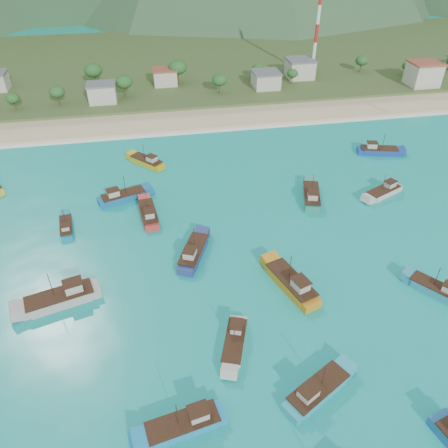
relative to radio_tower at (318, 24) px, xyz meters
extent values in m
plane|color=#0C867F|center=(-47.54, -108.00, -20.51)|extent=(600.00, 600.00, 0.00)
cube|color=beige|center=(-47.54, -29.00, -20.51)|extent=(400.00, 18.00, 1.20)
cube|color=#385123|center=(-47.54, 32.00, -20.51)|extent=(400.00, 110.00, 2.40)
cube|color=white|center=(-47.54, -38.50, -20.51)|extent=(400.00, 2.50, 0.08)
cube|color=beige|center=(-77.98, -12.50, -16.00)|extent=(8.91, 6.92, 5.83)
cube|color=beige|center=(-56.10, 0.94, -16.24)|extent=(8.28, 6.91, 5.35)
cube|color=beige|center=(-20.47, -8.39, -16.32)|extent=(8.95, 9.03, 5.19)
cube|color=beige|center=(-4.95, 0.13, -15.70)|extent=(9.55, 9.21, 6.43)
cube|color=beige|center=(36.37, -16.33, -15.03)|extent=(10.22, 9.09, 7.77)
cylinder|color=red|center=(0.00, 0.00, -15.76)|extent=(1.20, 1.20, 6.30)
cylinder|color=white|center=(0.00, 0.00, -9.46)|extent=(1.20, 1.20, 6.30)
cylinder|color=red|center=(0.00, 0.00, -3.15)|extent=(1.20, 1.20, 6.30)
cylinder|color=white|center=(0.00, 0.00, 3.15)|extent=(1.20, 1.20, 6.30)
cube|color=teal|center=(-16.73, -112.93, -20.01)|extent=(8.37, 9.73, 1.81)
cylinder|color=#382114|center=(-17.07, -112.48, -17.06)|extent=(0.12, 0.12, 4.08)
cube|color=beige|center=(-10.93, -81.35, -19.98)|extent=(10.56, 7.00, 1.86)
cube|color=beige|center=(-9.03, -80.48, -18.30)|extent=(2.89, 2.67, 1.51)
cylinder|color=#382114|center=(-11.46, -81.59, -16.96)|extent=(0.12, 0.12, 4.18)
cube|color=orange|center=(-41.69, -107.03, -19.78)|extent=(7.44, 12.97, 2.26)
cube|color=beige|center=(-40.88, -109.45, -17.73)|extent=(3.06, 3.41, 1.84)
cylinder|color=#382114|center=(-41.92, -106.36, -16.10)|extent=(0.12, 0.12, 5.09)
cube|color=#1884BB|center=(-63.53, -129.81, -19.93)|extent=(11.23, 5.10, 1.97)
cube|color=beige|center=(-61.36, -129.42, -18.15)|extent=(2.78, 2.39, 1.60)
cylinder|color=#382114|center=(-64.14, -129.93, -16.73)|extent=(0.12, 0.12, 4.43)
cube|color=gold|center=(-65.44, -56.05, -19.98)|extent=(9.22, 9.66, 1.88)
cube|color=beige|center=(-64.01, -57.61, -18.28)|extent=(2.98, 3.01, 1.52)
cylinder|color=#382114|center=(-65.83, -55.62, -16.93)|extent=(0.12, 0.12, 4.22)
cube|color=#ABA29C|center=(-82.00, -103.62, -19.76)|extent=(13.19, 6.94, 2.30)
cube|color=beige|center=(-79.51, -102.93, -17.68)|extent=(3.38, 2.99, 1.87)
cylinder|color=#382114|center=(-82.69, -103.81, -16.03)|extent=(0.12, 0.12, 5.18)
cube|color=navy|center=(-57.78, -95.24, -19.88)|extent=(7.61, 11.74, 2.06)
cube|color=beige|center=(-58.71, -97.37, -18.01)|extent=(2.94, 3.19, 1.68)
cylinder|color=#382114|center=(-57.52, -94.65, -16.53)|extent=(0.12, 0.12, 4.64)
cube|color=#105E98|center=(-71.31, -72.34, -19.91)|extent=(11.49, 6.58, 2.01)
cube|color=beige|center=(-73.45, -73.05, -18.09)|extent=(3.02, 2.71, 1.63)
cylinder|color=#382114|center=(-70.72, -72.14, -16.65)|extent=(0.12, 0.12, 4.51)
cube|color=#127894|center=(-83.29, -81.82, -20.17)|extent=(3.51, 8.50, 1.50)
cube|color=beige|center=(-83.06, -83.49, -18.81)|extent=(1.75, 2.06, 1.22)
cylinder|color=#382114|center=(-83.35, -81.36, -17.73)|extent=(0.12, 0.12, 3.37)
cube|color=navy|center=(-2.11, -61.47, -19.92)|extent=(11.40, 5.87, 1.99)
cube|color=beige|center=(-4.28, -60.91, -18.12)|extent=(2.91, 2.56, 1.62)
cylinder|color=#382114|center=(-1.51, -61.62, -16.69)|extent=(0.12, 0.12, 4.48)
cube|color=#B1372E|center=(-65.96, -80.43, -19.94)|extent=(4.35, 11.04, 1.96)
cube|color=beige|center=(-65.72, -82.61, -18.16)|extent=(2.23, 2.65, 1.59)
cylinder|color=#382114|center=(-66.03, -79.82, -16.76)|extent=(0.12, 0.12, 4.40)
cube|color=beige|center=(-54.24, -117.98, -20.03)|extent=(5.98, 10.19, 1.78)
cube|color=beige|center=(-53.58, -116.09, -18.41)|extent=(2.43, 2.69, 1.45)
cylinder|color=#382114|center=(-54.43, -118.50, -17.13)|extent=(0.12, 0.12, 4.00)
cube|color=#24816C|center=(-28.29, -80.05, -19.86)|extent=(6.56, 12.07, 2.11)
cube|color=beige|center=(-28.96, -82.33, -17.95)|extent=(2.78, 3.12, 1.71)
cylinder|color=#382114|center=(-28.10, -79.42, -16.44)|extent=(0.12, 0.12, 4.74)
cube|color=teal|center=(-44.31, -128.14, -19.92)|extent=(11.21, 8.09, 2.00)
cube|color=beige|center=(-46.29, -129.21, -18.11)|extent=(3.15, 2.96, 1.62)
cylinder|color=#382114|center=(-43.76, -127.84, -16.67)|extent=(0.12, 0.12, 4.49)
camera|label=1|loc=(-63.67, -160.52, 35.54)|focal=35.00mm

